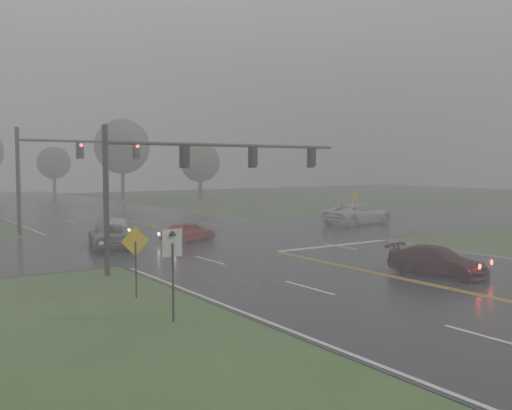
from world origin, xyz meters
TOP-DOWN VIEW (x-y plane):
  - main_road at (0.00, 20.00)m, footprint 18.00×160.00m
  - cross_street at (0.00, 22.00)m, footprint 120.00×14.00m
  - stop_bar at (4.50, 14.40)m, footprint 8.50×0.50m
  - sedan_maroon at (1.89, 4.81)m, footprint 2.85×4.77m
  - sedan_red at (-2.13, 20.91)m, footprint 4.13×2.56m
  - sedan_silver at (-5.31, 26.08)m, footprint 1.83×4.11m
  - car_grey at (-7.08, 21.31)m, footprint 3.49×5.49m
  - pickup_white at (14.55, 22.62)m, footprint 6.45×3.28m
  - signal_gantry_near at (-6.03, 13.22)m, footprint 13.32×0.29m
  - signal_gantry_far at (-5.53, 30.90)m, footprint 14.86×0.38m
  - sign_diamond_west at (-10.85, 8.36)m, footprint 1.11×0.12m
  - sign_arrow_white at (-11.14, 4.67)m, footprint 0.65×0.12m
  - sign_diamond_east at (15.15, 23.74)m, footprint 1.08×0.15m
  - tree_ne_a at (11.43, 67.03)m, footprint 7.86×7.86m
  - tree_e_near at (19.27, 58.30)m, footprint 5.52×5.52m
  - tree_n_far at (7.13, 87.00)m, footprint 5.49×5.49m

SIDE VIEW (x-z plane):
  - main_road at x=0.00m, z-range -0.01..0.01m
  - cross_street at x=0.00m, z-range -0.01..0.01m
  - stop_bar at x=4.50m, z-range 0.00..0.00m
  - sedan_maroon at x=1.89m, z-range -0.65..0.65m
  - sedan_red at x=-2.13m, z-range -0.66..0.66m
  - sedan_silver at x=-5.31m, z-range -0.66..0.66m
  - car_grey at x=-7.08m, z-range -0.71..0.71m
  - pickup_white at x=14.55m, z-range -0.87..0.87m
  - sign_diamond_east at x=15.15m, z-range 0.45..3.06m
  - sign_diamond_west at x=-10.85m, z-range 0.47..3.14m
  - sign_arrow_white at x=-11.14m, z-range 0.58..3.52m
  - signal_gantry_near at x=-6.03m, z-range 1.39..8.10m
  - tree_n_far at x=7.13m, z-range 1.27..9.33m
  - tree_e_near at x=19.27m, z-range 1.27..9.37m
  - signal_gantry_far at x=-5.53m, z-range 1.58..9.15m
  - tree_ne_a at x=11.43m, z-range 1.83..13.38m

